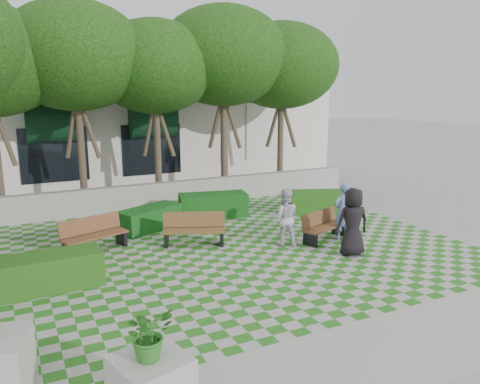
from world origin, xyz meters
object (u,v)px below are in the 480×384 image
planter_front (151,375)px  bench_mid (194,230)px  person_dark (353,222)px  bench_west (94,235)px  hedge_midright (213,205)px  hedge_east (314,202)px  person_blue (343,211)px  hedge_midleft (150,219)px  hedge_west (49,272)px  person_white (285,217)px  bench_east (323,226)px

planter_front → bench_mid: bearing=64.5°
person_dark → bench_west: bearing=-16.6°
hedge_midright → hedge_east: bearing=-17.4°
bench_west → person_blue: bearing=-36.3°
hedge_midright → hedge_midleft: size_ratio=1.13×
hedge_west → planter_front: bearing=-80.5°
hedge_west → person_white: person_white is taller
bench_west → planter_front: 6.99m
hedge_midleft → bench_mid: bearing=-69.8°
hedge_west → person_white: (5.98, 0.17, 0.41)m
bench_east → person_white: person_white is taller
hedge_midright → person_dark: 5.32m
hedge_midleft → person_dark: bearing=-48.0°
hedge_midleft → person_dark: 6.06m
bench_east → hedge_east: 3.06m
bench_east → person_blue: (0.50, -0.22, 0.43)m
bench_mid → hedge_east: bearing=37.9°
bench_east → hedge_midleft: 5.19m
bench_east → hedge_midright: size_ratio=0.74×
bench_east → bench_west: (-5.96, 1.95, 0.04)m
bench_east → person_blue: bearing=-42.6°
bench_west → hedge_midleft: 2.20m
planter_front → bench_east: bearing=38.1°
bench_mid → person_blue: 4.20m
person_blue → bench_east: bearing=-21.8°
bench_east → person_white: (-1.24, 0.07, 0.40)m
bench_west → person_white: 5.09m
hedge_west → person_blue: person_blue is taller
bench_west → hedge_west: size_ratio=0.83×
hedge_east → hedge_midright: hedge_midright is taller
hedge_west → person_white: bearing=1.7°
bench_west → planter_front: planter_front is taller
bench_mid → hedge_west: bearing=-138.3°
bench_east → planter_front: planter_front is taller
person_blue → person_dark: size_ratio=0.93×
hedge_midleft → bench_west: bearing=-146.6°
bench_east → person_white: bearing=157.6°
bench_east → planter_front: 8.14m
person_white → hedge_east: bearing=-107.6°
planter_front → person_dark: bearing=30.4°
person_dark → hedge_midright: bearing=-58.7°
bench_west → bench_east: bearing=-35.8°
hedge_west → planter_front: planter_front is taller
bench_west → hedge_east: bench_west is taller
planter_front → person_white: person_white is taller
bench_east → bench_west: bench_west is taller
bench_west → hedge_midleft: size_ratio=0.91×
bench_west → bench_mid: bearing=-33.3°
bench_mid → hedge_west: 4.04m
hedge_midright → hedge_west: (-5.43, -3.79, -0.01)m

